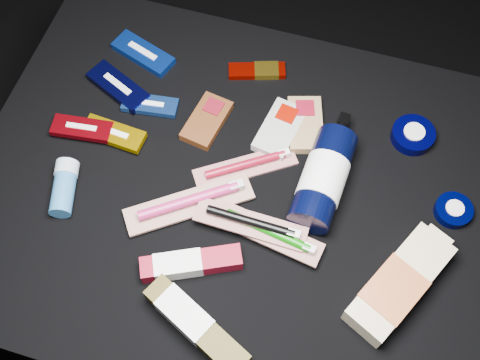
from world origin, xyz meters
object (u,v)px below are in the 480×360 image
(bodywash_bottle, at_px, (398,285))
(lotion_bottle, at_px, (323,178))
(toothpaste_carton_red, at_px, (187,264))
(deodorant_stick, at_px, (64,187))

(bodywash_bottle, bearing_deg, lotion_bottle, 163.66)
(lotion_bottle, relative_size, toothpaste_carton_red, 1.43)
(deodorant_stick, bearing_deg, bodywash_bottle, -16.73)
(bodywash_bottle, distance_m, toothpaste_carton_red, 0.36)
(lotion_bottle, height_order, deodorant_stick, lotion_bottle)
(bodywash_bottle, height_order, deodorant_stick, bodywash_bottle)
(lotion_bottle, relative_size, deodorant_stick, 2.24)
(lotion_bottle, height_order, bodywash_bottle, lotion_bottle)
(deodorant_stick, relative_size, toothpaste_carton_red, 0.64)
(lotion_bottle, xyz_separation_m, deodorant_stick, (-0.45, -0.14, -0.02))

